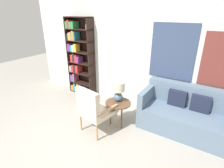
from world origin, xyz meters
The scene contains 7 objects.
ground_plane centered at (0.00, 0.00, 0.00)m, with size 14.00×14.00×0.00m, color #9E998E.
wall_back centered at (0.05, 2.03, 1.36)m, with size 6.40×0.08×2.70m.
bookshelf centered at (-1.58, 1.84, 1.04)m, with size 0.81×0.30×2.19m.
armchair centered at (-0.02, 0.51, 0.56)m, with size 0.66×0.72×0.99m.
couch centered at (1.51, 1.59, 0.35)m, with size 1.76×0.84×0.91m.
side_table centered at (0.26, 0.99, 0.49)m, with size 0.54×0.54×0.54m.
table_lamp centered at (0.22, 1.06, 0.80)m, with size 0.27×0.27×0.43m.
Camera 1 is at (1.88, -1.80, 2.32)m, focal length 28.00 mm.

